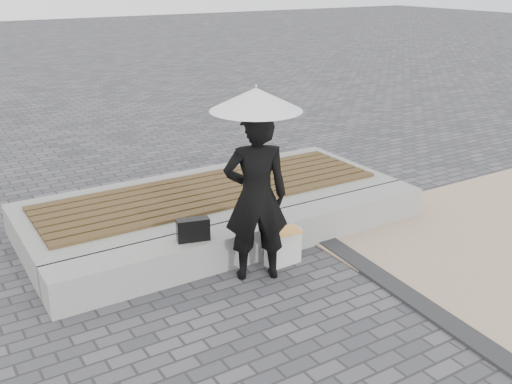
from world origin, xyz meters
The scene contains 10 objects.
ground centered at (0.00, 0.00, 0.00)m, with size 80.00×80.00×0.00m, color #504F55.
edging_band centered at (0.75, -0.50, 0.02)m, with size 0.25×5.20×0.04m, color #292A2C.
seating_ledge centered at (0.00, 1.60, 0.20)m, with size 5.00×0.45×0.40m, color #9A9995.
timber_platform centered at (0.00, 2.80, 0.20)m, with size 5.00×2.00×0.40m, color gray.
timber_decking centered at (0.00, 2.80, 0.42)m, with size 4.60×1.40×0.04m, color brown, non-canonical shape.
woman centered at (-0.33, 1.12, 0.95)m, with size 0.69×0.45×1.89m, color black.
parasol centered at (-0.33, 1.12, 1.99)m, with size 0.95×0.95×1.21m.
handbag centered at (-0.88, 1.55, 0.53)m, with size 0.36×0.13×0.25m, color black.
canvas_tote centered at (0.08, 1.20, 0.22)m, with size 0.41×0.17×0.43m, color silver.
magazine centered at (0.08, 1.15, 0.44)m, with size 0.34×0.25×0.01m, color #DC3F3B.
Camera 1 is at (-3.39, -3.84, 3.20)m, focal length 41.36 mm.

